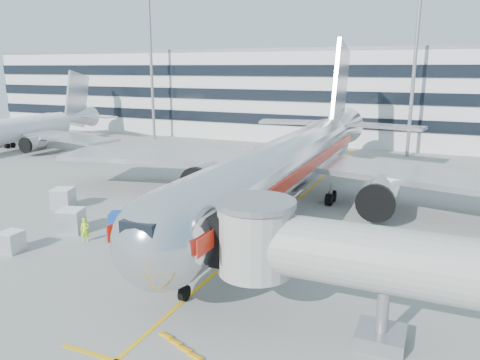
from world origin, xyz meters
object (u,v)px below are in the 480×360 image
at_px(belt_loader, 166,222).
at_px(cargo_container_front, 11,242).
at_px(ramp_worker, 85,230).
at_px(baggage_tug, 122,226).
at_px(cargo_container_left, 71,221).
at_px(main_jet, 292,161).
at_px(cargo_container_right, 63,198).

xyz_separation_m(belt_loader, cargo_container_front, (-7.56, -7.99, 0.03)).
height_order(cargo_container_front, ramp_worker, ramp_worker).
relative_size(baggage_tug, cargo_container_left, 1.30).
bearing_deg(main_jet, ramp_worker, -127.22).
height_order(main_jet, cargo_container_left, main_jet).
bearing_deg(main_jet, baggage_tug, -126.71).
xyz_separation_m(main_jet, ramp_worker, (-11.23, -14.78, -3.34)).
relative_size(belt_loader, baggage_tug, 1.88).
xyz_separation_m(belt_loader, cargo_container_left, (-6.58, -3.19, 0.22)).
distance_m(belt_loader, cargo_container_left, 7.31).
relative_size(cargo_container_front, ramp_worker, 0.82).
height_order(main_jet, ramp_worker, main_jet).
xyz_separation_m(belt_loader, baggage_tug, (-2.41, -2.31, 0.10)).
bearing_deg(cargo_container_left, main_jet, 44.87).
distance_m(cargo_container_right, cargo_container_front, 10.44).
height_order(baggage_tug, ramp_worker, baggage_tug).
height_order(main_jet, baggage_tug, main_jet).
relative_size(main_jet, belt_loader, 9.57).
bearing_deg(cargo_container_left, belt_loader, 25.85).
distance_m(main_jet, cargo_container_left, 19.51).
bearing_deg(cargo_container_front, main_jet, 51.50).
xyz_separation_m(main_jet, baggage_tug, (-9.46, -12.68, -3.43)).
bearing_deg(baggage_tug, ramp_worker, -130.15).
distance_m(cargo_container_left, ramp_worker, 2.69).
height_order(baggage_tug, cargo_container_front, baggage_tug).
bearing_deg(cargo_container_front, cargo_container_right, 114.48).
xyz_separation_m(baggage_tug, cargo_container_left, (-4.17, -0.88, 0.12)).
bearing_deg(cargo_container_left, cargo_container_front, -101.54).
bearing_deg(main_jet, belt_loader, -124.18).
relative_size(main_jet, cargo_container_front, 34.64).
bearing_deg(cargo_container_front, baggage_tug, 47.82).
xyz_separation_m(baggage_tug, cargo_container_front, (-5.15, -5.68, -0.07)).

